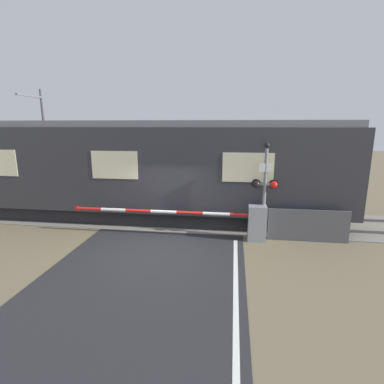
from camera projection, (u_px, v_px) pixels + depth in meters
name	position (u px, v px, depth m)	size (l,w,h in m)	color
ground_plane	(160.00, 249.00, 9.48)	(80.00, 80.00, 0.00)	#6B6047
track_bed	(178.00, 219.00, 12.43)	(36.00, 3.20, 0.13)	slate
train	(128.00, 170.00, 12.26)	(17.36, 2.76, 4.00)	black
crossing_barrier	(238.00, 221.00, 10.11)	(6.81, 0.44, 1.21)	gray
signal_post	(265.00, 186.00, 9.91)	(0.87, 0.26, 3.28)	gray
catenary_pole	(46.00, 143.00, 15.23)	(0.20, 1.90, 5.56)	slate
roadside_fence	(308.00, 226.00, 9.98)	(2.63, 0.06, 1.10)	#4C4C51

